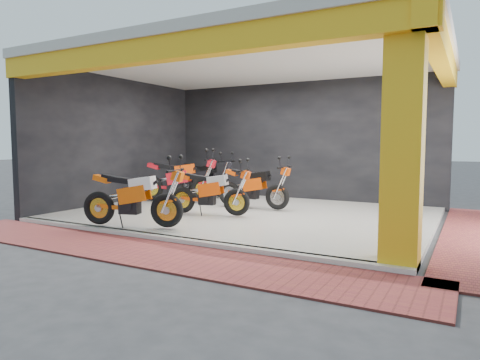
% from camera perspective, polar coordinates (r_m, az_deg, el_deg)
% --- Properties ---
extents(ground, '(80.00, 80.00, 0.00)m').
position_cam_1_polar(ground, '(8.42, -5.06, -6.85)').
color(ground, '#2D2D30').
rests_on(ground, ground).
extents(showroom_floor, '(8.00, 6.00, 0.10)m').
position_cam_1_polar(showroom_floor, '(10.10, 1.27, -4.58)').
color(showroom_floor, white).
rests_on(showroom_floor, ground).
extents(showroom_ceiling, '(8.40, 6.40, 0.20)m').
position_cam_1_polar(showroom_ceiling, '(10.14, 1.31, 15.62)').
color(showroom_ceiling, beige).
rests_on(showroom_ceiling, corner_column).
extents(back_wall, '(8.20, 0.20, 3.50)m').
position_cam_1_polar(back_wall, '(12.80, 7.72, 5.01)').
color(back_wall, black).
rests_on(back_wall, ground).
extents(left_wall, '(0.20, 6.20, 3.50)m').
position_cam_1_polar(left_wall, '(12.40, -15.84, 4.88)').
color(left_wall, black).
rests_on(left_wall, ground).
extents(corner_column, '(0.50, 0.50, 3.50)m').
position_cam_1_polar(corner_column, '(6.15, 20.94, 4.95)').
color(corner_column, gold).
rests_on(corner_column, ground).
extents(header_beam_front, '(8.40, 0.30, 0.40)m').
position_cam_1_polar(header_beam_front, '(7.60, -9.64, 16.90)').
color(header_beam_front, gold).
rests_on(header_beam_front, corner_column).
extents(header_beam_right, '(0.30, 6.40, 0.40)m').
position_cam_1_polar(header_beam_right, '(9.01, 25.35, 14.59)').
color(header_beam_right, gold).
rests_on(header_beam_right, corner_column).
extents(floor_kerb, '(8.00, 0.20, 0.10)m').
position_cam_1_polar(floor_kerb, '(7.60, -9.38, -7.79)').
color(floor_kerb, white).
rests_on(floor_kerb, ground).
extents(paver_front, '(9.00, 1.40, 0.03)m').
position_cam_1_polar(paver_front, '(7.03, -13.35, -9.20)').
color(paver_front, maroon).
rests_on(paver_front, ground).
extents(moto_hero, '(2.32, 1.39, 1.33)m').
position_cam_1_polar(moto_hero, '(8.17, -9.76, -1.82)').
color(moto_hero, '#ED5E09').
rests_on(moto_hero, showroom_floor).
extents(moto_row_a, '(2.12, 1.12, 1.23)m').
position_cam_1_polar(moto_row_a, '(9.37, -0.44, -1.21)').
color(moto_row_a, '#EA4809').
rests_on(moto_row_a, showroom_floor).
extents(moto_row_b, '(2.08, 0.79, 1.26)m').
position_cam_1_polar(moto_row_b, '(10.27, 5.02, -0.60)').
color(moto_row_b, '#E04A09').
rests_on(moto_row_b, showroom_floor).
extents(moto_row_c, '(2.48, 1.49, 1.42)m').
position_cam_1_polar(moto_row_c, '(11.63, -4.94, 0.43)').
color(moto_row_c, red).
rests_on(moto_row_c, showroom_floor).
extents(moto_row_d, '(2.21, 0.95, 1.32)m').
position_cam_1_polar(moto_row_d, '(12.56, -2.49, 0.53)').
color(moto_row_d, black).
rests_on(moto_row_d, showroom_floor).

